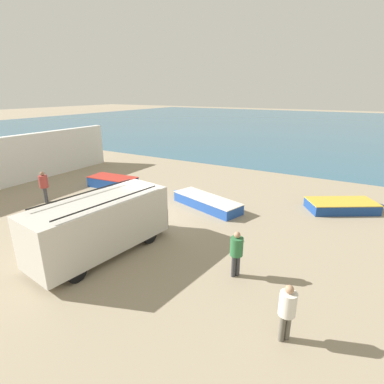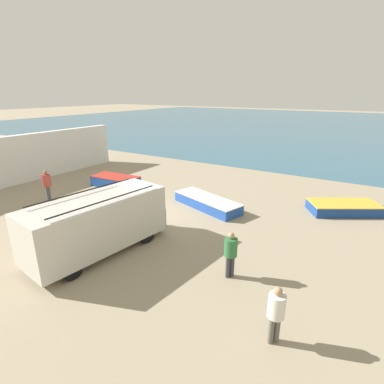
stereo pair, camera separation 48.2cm
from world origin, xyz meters
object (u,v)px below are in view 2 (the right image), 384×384
Objects in this scene: fisherman_0 at (47,183)px; fisherman_1 at (276,310)px; fishing_rowboat_0 at (346,208)px; fishing_rowboat_2 at (205,202)px; fisherman_2 at (231,251)px; parked_van at (98,223)px; fishing_rowboat_1 at (117,181)px.

fisherman_0 reaches higher than fisherman_1.
fisherman_0 reaches higher than fishing_rowboat_0.
fisherman_2 is at bearing 144.76° from fishing_rowboat_2.
parked_van is at bearing 97.93° from fishing_rowboat_2.
fisherman_2 is at bearing -139.38° from fishing_rowboat_0.
fishing_rowboat_2 is 8.94m from fisherman_0.
fishing_rowboat_0 is 2.47× the size of fisherman_2.
fisherman_1 is at bearing -34.52° from fishing_rowboat_1.
parked_van reaches higher than fishing_rowboat_1.
fishing_rowboat_0 is 2.53× the size of fisherman_1.
fishing_rowboat_1 is 2.40× the size of fisherman_1.
parked_van is 3.47× the size of fisherman_2.
fisherman_0 is (-1.37, -3.99, 0.73)m from fishing_rowboat_1.
parked_van is 5.11m from fisherman_2.
parked_van is 1.15× the size of fishing_rowboat_2.
parked_van is at bearing -66.12° from fisherman_0.
fishing_rowboat_2 is at bearing -8.86° from fisherman_1.
fisherman_2 reaches higher than fishing_rowboat_2.
parked_van reaches higher than fisherman_2.
fisherman_2 is (11.91, -1.31, -0.08)m from fisherman_0.
parked_van is 6.44m from fishing_rowboat_2.
fishing_rowboat_0 is at bearing -136.95° from fishing_rowboat_2.
parked_van reaches higher than fisherman_1.
fisherman_1 is at bearing -59.97° from fisherman_0.
parked_van is 8.53m from fishing_rowboat_1.
parked_van is at bearing 47.63° from fisherman_2.
fisherman_2 reaches higher than fishing_rowboat_0.
parked_van is 1.41× the size of fishing_rowboat_0.
parked_van is 7.14m from fisherman_1.
fishing_rowboat_1 is at bearing 161.01° from fishing_rowboat_0.
fisherman_0 is 1.08× the size of fisherman_2.
parked_van is 12.10m from fishing_rowboat_0.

